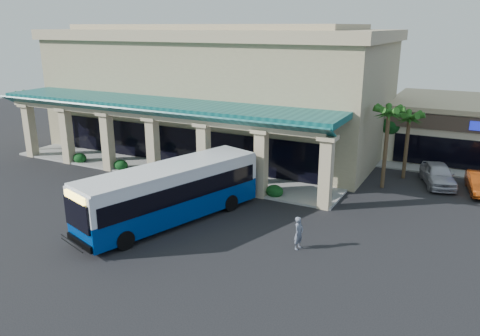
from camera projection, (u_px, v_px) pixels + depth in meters
The scene contains 11 objects.
ground at pixel (202, 219), 28.28m from camera, with size 110.00×110.00×0.00m, color black.
main_building at pixel (218, 88), 43.73m from camera, with size 30.80×14.80×11.35m, color tan, non-canonical shape.
arcade at pixel (160, 137), 36.74m from camera, with size 30.00×6.20×5.70m, color #0C494A, non-canonical shape.
palm_0 at pixel (386, 143), 32.91m from camera, with size 2.40×2.40×6.60m, color #1C5015, non-canonical shape.
palm_1 at pixel (407, 141), 35.13m from camera, with size 2.40×2.40×5.80m, color #1C5015, non-canonical shape.
palm_2 at pixel (30, 118), 42.80m from camera, with size 2.40×2.40×6.20m, color #1C5015, non-canonical shape.
broadleaf_tree at pixel (391, 132), 40.40m from camera, with size 2.60×2.60×4.81m, color #0B3310, non-canonical shape.
transit_bus at pixel (171, 194), 27.57m from camera, with size 2.86×12.27×3.43m, color navy, non-canonical shape.
pedestrian at pixel (299, 233), 24.34m from camera, with size 0.65×0.43×1.78m, color slate.
car_silver at pixel (438, 174), 34.13m from camera, with size 1.94×4.81×1.64m, color #AAA8B4.
car_white at pixel (480, 183), 32.55m from camera, with size 1.49×4.28×1.41m, color #88320B.
Camera 1 is at (14.09, -22.13, 11.23)m, focal length 35.00 mm.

